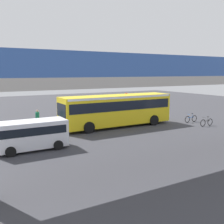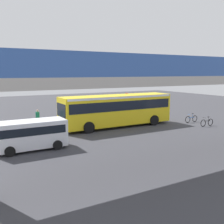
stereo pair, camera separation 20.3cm
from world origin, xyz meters
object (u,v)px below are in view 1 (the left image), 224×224
(pedestrian, at_px, (37,119))
(traffic_sign, at_px, (126,100))
(bicycle_black, at_px, (207,122))
(city_bus, at_px, (117,108))
(parked_van, at_px, (31,133))
(bicycle_blue, at_px, (191,119))

(pedestrian, relative_size, traffic_sign, 0.64)
(bicycle_black, bearing_deg, city_bus, -28.38)
(parked_van, relative_size, pedestrian, 2.68)
(bicycle_black, bearing_deg, parked_van, -1.47)
(parked_van, xyz_separation_m, traffic_sign, (-14.25, -9.74, 0.71))
(bicycle_black, distance_m, traffic_sign, 10.74)
(bicycle_black, distance_m, pedestrian, 16.90)
(parked_van, distance_m, pedestrian, 7.63)
(parked_van, relative_size, bicycle_black, 2.71)
(traffic_sign, bearing_deg, parked_van, 34.35)
(bicycle_black, height_order, traffic_sign, traffic_sign)
(city_bus, distance_m, pedestrian, 7.87)
(bicycle_black, xyz_separation_m, traffic_sign, (3.07, -10.18, 1.52))
(bicycle_black, bearing_deg, traffic_sign, -73.22)
(city_bus, xyz_separation_m, bicycle_black, (-8.00, 4.32, -1.51))
(bicycle_blue, bearing_deg, city_bus, -13.91)
(city_bus, relative_size, bicycle_blue, 6.52)
(city_bus, height_order, traffic_sign, city_bus)
(parked_van, bearing_deg, city_bus, -157.41)
(traffic_sign, bearing_deg, city_bus, 49.93)
(bicycle_blue, distance_m, bicycle_black, 2.30)
(city_bus, xyz_separation_m, traffic_sign, (-4.93, -5.86, 0.01))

